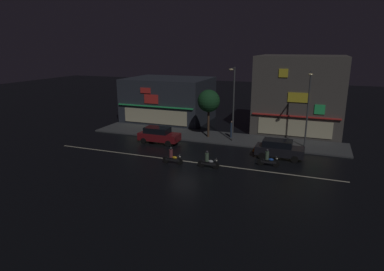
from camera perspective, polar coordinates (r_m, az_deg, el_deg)
ground_plane at (r=29.64m, az=-1.24°, el=-4.42°), size 140.00×140.00×0.00m
lane_divider_stripe at (r=29.64m, az=-1.24°, el=-4.41°), size 26.76×0.16×0.01m
sidewalk_far at (r=37.23m, az=3.65°, el=-0.25°), size 28.17×4.77×0.14m
storefront_left_block at (r=45.70m, az=-3.99°, el=6.20°), size 10.86×8.66×5.75m
storefront_center_block at (r=41.58m, az=17.92°, el=6.80°), size 9.72×9.06×8.87m
streetlamp_west at (r=34.56m, az=7.07°, el=6.25°), size 0.44×1.64×7.74m
streetlamp_mid at (r=34.11m, az=19.30°, el=5.15°), size 0.44×1.64×7.44m
pedestrian_on_sidewalk at (r=36.76m, az=6.83°, el=0.98°), size 0.35×0.35×1.86m
street_tree at (r=36.15m, az=2.88°, el=5.91°), size 2.44×2.44×5.25m
parked_car_near_kerb at (r=31.27m, az=14.70°, el=-2.20°), size 4.30×1.98×1.67m
parked_car_trailing at (r=35.13m, az=-5.72°, el=0.12°), size 4.30×1.98×1.67m
motorcycle_lead at (r=28.95m, az=12.89°, el=-3.97°), size 1.90×0.60×1.52m
motorcycle_following at (r=27.83m, az=2.76°, el=-4.37°), size 1.90×0.60×1.52m
motorcycle_opposite_lane at (r=28.79m, az=-3.44°, el=-3.71°), size 1.90×0.60×1.52m
traffic_cone at (r=32.77m, az=10.63°, el=-2.26°), size 0.36×0.36×0.55m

